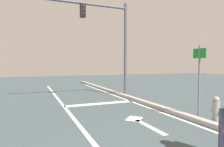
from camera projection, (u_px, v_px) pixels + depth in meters
lane_line_center at (74, 118)px, 6.08m from camera, size 0.12×20.00×0.01m
lane_line_curbside at (154, 110)px, 7.24m from camera, size 0.12×20.00×0.01m
stop_bar at (101, 103)px, 8.42m from camera, size 3.16×0.40×0.01m
lane_arrow_stem at (149, 127)px, 5.27m from camera, size 0.16×1.40×0.01m
lane_arrow_head at (134, 119)px, 6.06m from camera, size 0.71×0.71×0.01m
curb_strip at (160, 107)px, 7.34m from camera, size 0.24×24.00×0.14m
traffic_signal_mast at (107, 31)px, 9.97m from camera, size 4.74×0.34×4.95m
street_sign_post at (199, 71)px, 5.98m from camera, size 0.09×0.44×2.29m
fire_hydrant at (216, 110)px, 5.56m from camera, size 0.20×0.30×0.78m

